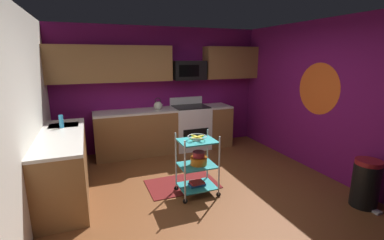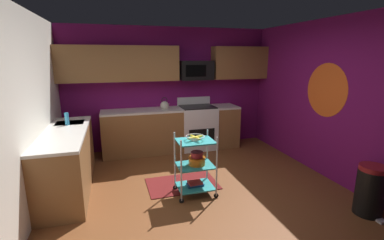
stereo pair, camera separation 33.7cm
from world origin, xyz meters
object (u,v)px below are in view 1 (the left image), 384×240
Objects in this scene: mixing_bowl_small at (199,154)px; dish_soap_bottle at (61,121)px; rolling_cart at (197,165)px; fruit_bowl at (197,137)px; microwave at (189,70)px; book_stack at (197,183)px; oven_range at (190,127)px; trash_can at (366,183)px; kettle at (158,106)px; mixing_bowl_large at (199,161)px.

dish_soap_bottle is (-1.84, 1.08, 0.40)m from mixing_bowl_small.
rolling_cart is 2.19m from dish_soap_bottle.
mixing_bowl_small is (0.03, -0.00, -0.26)m from fruit_bowl.
fruit_bowl is 2.12m from dish_soap_bottle.
microwave reaches higher than book_stack.
mixing_bowl_small is 2.17m from dish_soap_bottle.
microwave reaches higher than mixing_bowl_small.
book_stack is at bearing -107.25° from microwave.
oven_range is 2.11m from rolling_cart.
trash_can is (1.34, -3.23, -1.37)m from microwave.
mixing_bowl_small is at bearing -107.41° from oven_range.
kettle is at bearing 123.43° from trash_can.
mixing_bowl_small reaches higher than mixing_bowl_large.
microwave is 2.54m from rolling_cart.
microwave is at bearing 73.41° from mixing_bowl_large.
oven_range reaches higher than rolling_cart.
rolling_cart is (-0.66, -2.00, -0.03)m from oven_range.
microwave reaches higher than dish_soap_bottle.
book_stack is (-0.00, 0.00, -0.71)m from fruit_bowl.
trash_can is at bearing -29.35° from book_stack.
oven_range is at bearing -89.74° from microwave.
microwave is 2.84× the size of book_stack.
mixing_bowl_large is (-0.63, -2.00, 0.04)m from oven_range.
rolling_cart is (-0.65, -2.11, -1.25)m from microwave.
mixing_bowl_large is 2.06m from kettle.
kettle is 3.80m from trash_can.
kettle is 1.32× the size of dish_soap_bottle.
rolling_cart reaches higher than mixing_bowl_large.
microwave is at bearing 72.75° from book_stack.
rolling_cart reaches higher than mixing_bowl_small.
dish_soap_bottle is (-1.82, 1.08, 0.14)m from fruit_bowl.
rolling_cart is 1.39× the size of trash_can.
trash_can is (1.97, -1.12, -0.19)m from mixing_bowl_large.
fruit_bowl is at bearing 150.65° from trash_can.
fruit_bowl is 1.10× the size of book_stack.
mixing_bowl_small is (0.03, -0.00, 0.17)m from rolling_cart.
mixing_bowl_small is 2.29m from trash_can.
kettle is at bearing 92.59° from mixing_bowl_large.
trash_can is (2.00, -1.12, -0.55)m from fruit_bowl.
book_stack is at bearing -108.11° from oven_range.
mixing_bowl_small is 2.04m from kettle.
mixing_bowl_large is 0.95× the size of kettle.
mixing_bowl_large is (0.03, 0.00, -0.36)m from fruit_bowl.
rolling_cart reaches higher than trash_can.
microwave is 2.45m from mixing_bowl_small.
kettle is (-0.72, -0.11, -0.70)m from microwave.
mixing_bowl_large is at bearing 0.00° from book_stack.
book_stack is at bearing -30.75° from dish_soap_bottle.
rolling_cart is at bearing -88.17° from kettle.
dish_soap_bottle reaches higher than oven_range.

